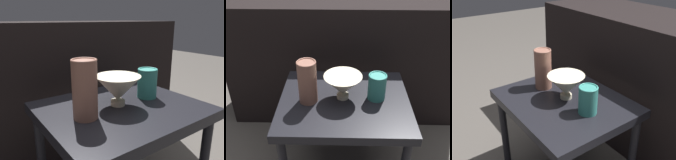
{
  "view_description": "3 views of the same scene",
  "coord_description": "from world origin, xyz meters",
  "views": [
    {
      "loc": [
        -0.47,
        -0.59,
        0.77
      ],
      "look_at": [
        -0.02,
        0.03,
        0.55
      ],
      "focal_mm": 35.0,
      "sensor_mm": 36.0,
      "label": 1
    },
    {
      "loc": [
        -0.01,
        -0.94,
        1.16
      ],
      "look_at": [
        -0.03,
        0.03,
        0.54
      ],
      "focal_mm": 42.0,
      "sensor_mm": 36.0,
      "label": 2
    },
    {
      "loc": [
        0.83,
        -0.61,
        1.06
      ],
      "look_at": [
        0.01,
        -0.01,
        0.56
      ],
      "focal_mm": 42.0,
      "sensor_mm": 36.0,
      "label": 3
    }
  ],
  "objects": [
    {
      "name": "table",
      "position": [
        0.0,
        0.0,
        0.4
      ],
      "size": [
        0.58,
        0.48,
        0.46
      ],
      "color": "black",
      "rests_on": "ground_plane"
    },
    {
      "name": "vase_textured_left",
      "position": [
        -0.16,
        -0.01,
        0.56
      ],
      "size": [
        0.08,
        0.08,
        0.19
      ],
      "color": "brown",
      "rests_on": "table"
    },
    {
      "name": "vase_colorful_right",
      "position": [
        0.14,
        0.01,
        0.52
      ],
      "size": [
        0.08,
        0.08,
        0.12
      ],
      "color": "teal",
      "rests_on": "table"
    },
    {
      "name": "bowl",
      "position": [
        -0.01,
        0.01,
        0.52
      ],
      "size": [
        0.17,
        0.17,
        0.11
      ],
      "color": "beige",
      "rests_on": "table"
    },
    {
      "name": "couch_backdrop",
      "position": [
        0.0,
        0.6,
        0.38
      ],
      "size": [
        1.41,
        0.5,
        0.75
      ],
      "color": "black",
      "rests_on": "ground_plane"
    }
  ]
}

